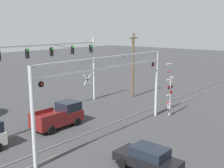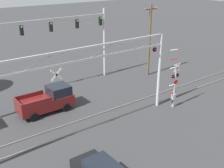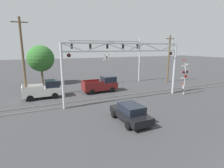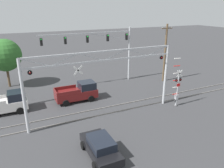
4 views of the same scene
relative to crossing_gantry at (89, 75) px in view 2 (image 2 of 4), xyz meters
name	(u,v)px [view 2 (image 2 of 4)]	position (x,y,z in m)	size (l,w,h in m)	color
rail_track_near	(89,128)	(0.01, 0.28, -4.53)	(80.00, 0.08, 0.10)	gray
rail_track_far	(79,121)	(0.01, 1.72, -4.53)	(80.00, 0.08, 0.10)	gray
crossing_gantry	(89,75)	(0.00, 0.00, 0.00)	(14.89, 0.29, 6.70)	#B7BABF
crossing_signal_mast	(174,86)	(8.15, -1.14, -2.51)	(1.28, 0.35, 5.52)	#B7BABF
traffic_signal_span	(75,32)	(4.38, 9.56, 1.04)	(12.94, 0.39, 7.82)	#B7BABF
pickup_truck_lead	(48,100)	(-1.22, 4.94, -3.55)	(4.82, 2.23, 2.17)	maroon
utility_pole_right	(149,39)	(12.37, 6.59, -0.29)	(1.80, 0.28, 8.30)	brown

